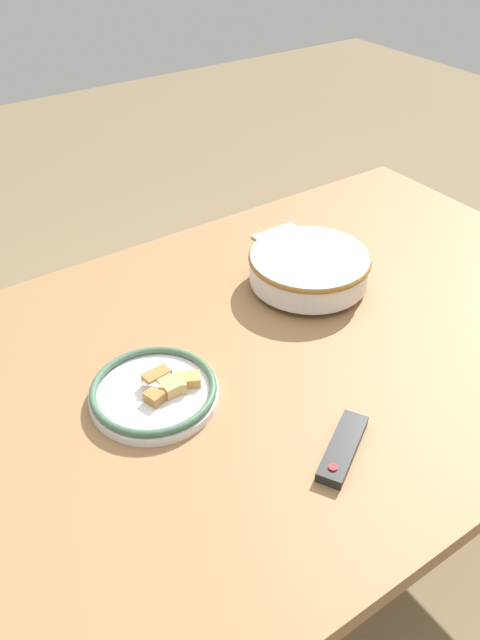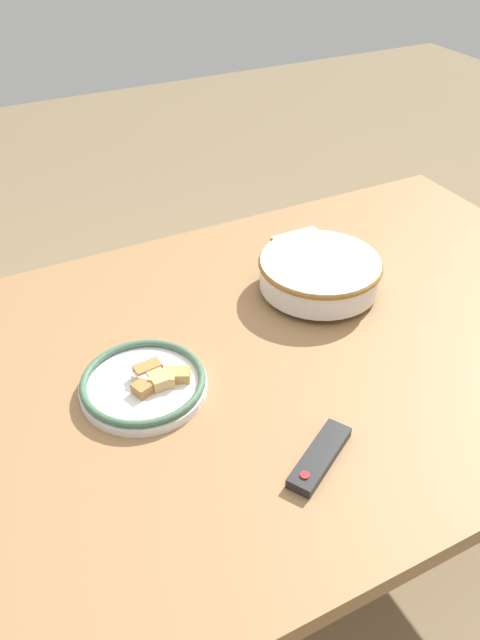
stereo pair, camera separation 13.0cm
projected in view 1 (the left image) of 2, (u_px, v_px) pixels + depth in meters
name	position (u px, v px, depth m)	size (l,w,h in m)	color
ground_plane	(277.00, 532.00, 1.75)	(8.00, 8.00, 0.00)	#7F6B4C
dining_table	(288.00, 360.00, 1.36)	(1.59, 1.05, 0.70)	olive
noodle_bowl	(309.00, 268.00, 1.45)	(0.28, 0.28, 0.08)	silver
food_plate	(156.00, 392.00, 1.16)	(0.24, 0.24, 0.04)	white
tv_remote	(343.00, 448.00, 1.07)	(0.16, 0.12, 0.02)	black
folded_napkin	(281.00, 237.00, 1.65)	(0.13, 0.09, 0.01)	beige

